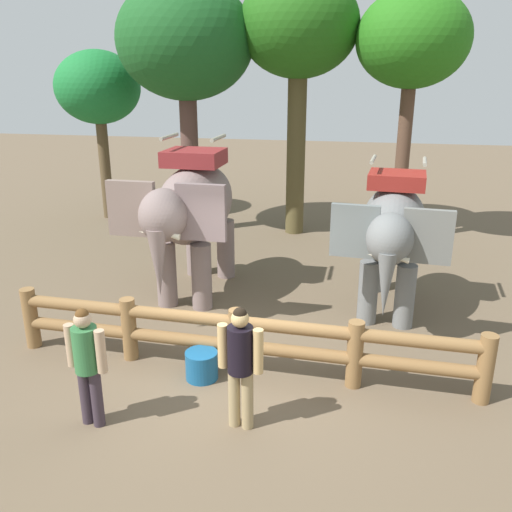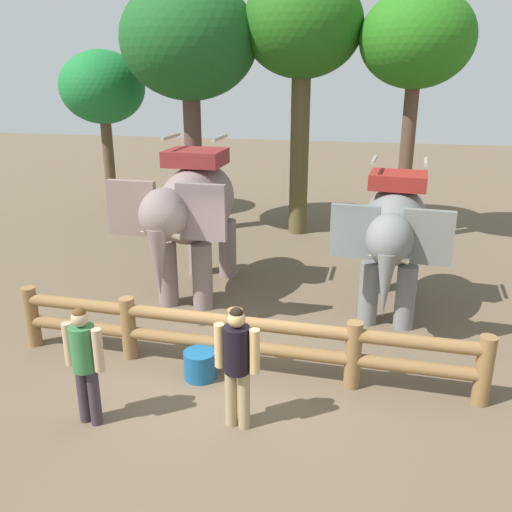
% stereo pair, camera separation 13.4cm
% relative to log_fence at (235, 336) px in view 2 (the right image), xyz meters
% --- Properties ---
extents(ground_plane, '(60.00, 60.00, 0.00)m').
position_rel_log_fence_xyz_m(ground_plane, '(-0.00, -0.23, -0.61)').
color(ground_plane, brown).
extents(log_fence, '(7.43, 0.48, 1.05)m').
position_rel_log_fence_xyz_m(log_fence, '(0.00, 0.00, 0.00)').
color(log_fence, olive).
rests_on(log_fence, ground).
extents(elephant_near_left, '(2.17, 3.79, 3.27)m').
position_rel_log_fence_xyz_m(elephant_near_left, '(-1.58, 2.85, 1.23)').
color(elephant_near_left, slate).
rests_on(elephant_near_left, ground).
extents(elephant_center, '(1.96, 3.46, 2.95)m').
position_rel_log_fence_xyz_m(elephant_center, '(2.35, 2.74, 1.05)').
color(elephant_center, slate).
rests_on(elephant_center, ground).
extents(tourist_woman_in_black, '(0.60, 0.37, 1.71)m').
position_rel_log_fence_xyz_m(tourist_woman_in_black, '(0.37, -1.33, 0.38)').
color(tourist_woman_in_black, tan).
rests_on(tourist_woman_in_black, ground).
extents(tourist_man_in_blue, '(0.59, 0.37, 1.68)m').
position_rel_log_fence_xyz_m(tourist_man_in_blue, '(-1.57, -1.66, 0.36)').
color(tourist_man_in_blue, '#372C37').
rests_on(tourist_man_in_blue, ground).
extents(tree_far_left, '(2.83, 2.83, 6.43)m').
position_rel_log_fence_xyz_m(tree_far_left, '(2.75, 7.65, 4.53)').
color(tree_far_left, brown).
rests_on(tree_far_left, ground).
extents(tree_back_center, '(3.15, 3.15, 6.93)m').
position_rel_log_fence_xyz_m(tree_back_center, '(-0.13, 7.88, 4.84)').
color(tree_back_center, brown).
rests_on(tree_back_center, ground).
extents(tree_far_right, '(3.65, 3.65, 6.79)m').
position_rel_log_fence_xyz_m(tree_far_right, '(-3.08, 7.39, 4.56)').
color(tree_far_right, brown).
rests_on(tree_far_right, ground).
extents(tree_deep_back, '(2.54, 2.54, 5.09)m').
position_rel_log_fence_xyz_m(tree_deep_back, '(-6.23, 8.42, 3.34)').
color(tree_deep_back, brown).
rests_on(tree_deep_back, ground).
extents(feed_bucket, '(0.50, 0.50, 0.44)m').
position_rel_log_fence_xyz_m(feed_bucket, '(-0.48, -0.30, -0.39)').
color(feed_bucket, '#19598C').
rests_on(feed_bucket, ground).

